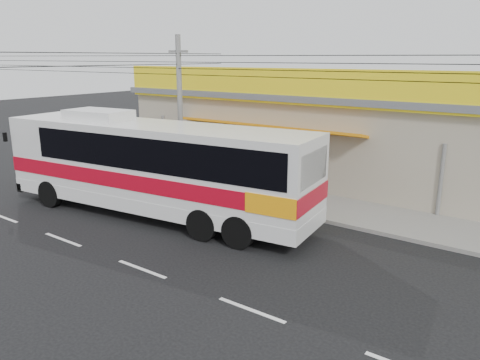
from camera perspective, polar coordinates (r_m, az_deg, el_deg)
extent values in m
plane|color=black|center=(16.23, -5.30, -7.69)|extent=(120.00, 120.00, 0.00)
cube|color=slate|center=(20.81, 5.62, -2.37)|extent=(30.00, 3.20, 0.15)
cube|color=#A39983|center=(25.23, 12.22, 5.12)|extent=(22.00, 8.00, 4.20)
cube|color=#515458|center=(24.97, 12.51, 10.21)|extent=(22.60, 8.60, 0.30)
cube|color=yellow|center=(21.23, 8.01, 11.16)|extent=(22.00, 0.24, 1.60)
cube|color=red|center=(22.21, 3.34, 11.43)|extent=(9.00, 0.10, 1.20)
cube|color=#1F7314|center=(19.03, 25.73, 9.47)|extent=(2.40, 0.10, 1.10)
cube|color=red|center=(26.64, -9.71, 11.80)|extent=(3.00, 0.10, 1.10)
cube|color=orange|center=(22.28, 3.05, 6.53)|extent=(10.00, 1.20, 0.37)
cube|color=silver|center=(18.60, -10.50, 1.82)|extent=(13.48, 4.27, 3.20)
cube|color=#B8071B|center=(18.69, -10.44, 0.67)|extent=(13.52, 4.32, 0.61)
cube|color=orange|center=(15.75, 5.90, -1.81)|extent=(2.08, 3.00, 0.66)
cube|color=black|center=(17.97, -8.70, 3.79)|extent=(11.29, 4.06, 1.21)
cube|color=black|center=(23.18, -23.16, 4.67)|extent=(0.46, 2.43, 1.66)
cube|color=silver|center=(20.16, -16.86, 7.63)|extent=(2.81, 1.84, 0.40)
cylinder|color=black|center=(21.38, -22.10, -1.56)|extent=(1.18, 0.48, 1.15)
cylinder|color=black|center=(22.95, -17.29, -0.06)|extent=(1.18, 0.48, 1.15)
cylinder|color=black|center=(15.57, -0.19, -6.35)|extent=(1.18, 0.48, 1.15)
cylinder|color=black|center=(17.65, 3.81, -3.79)|extent=(1.18, 0.48, 1.15)
imported|color=maroon|center=(24.73, -4.90, 1.79)|extent=(1.94, 0.74, 1.00)
imported|color=black|center=(24.54, -10.43, 1.73)|extent=(2.06, 1.18, 1.20)
cylinder|color=#60605D|center=(21.32, -7.28, 7.59)|extent=(0.23, 0.23, 7.13)
cube|color=#60605D|center=(21.16, -7.54, 15.28)|extent=(1.07, 0.11, 0.11)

